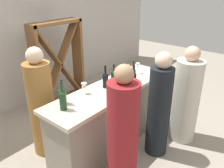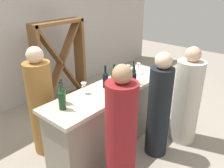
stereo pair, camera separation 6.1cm
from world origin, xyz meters
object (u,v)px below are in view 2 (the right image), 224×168
at_px(person_center_guest, 121,138).
at_px(person_server_behind, 42,106).
at_px(wine_bottle_second_left_olive_green, 62,94).
at_px(person_left_guest, 159,109).
at_px(wine_bottle_center_near_black, 105,79).
at_px(wine_bottle_far_right_olive_green, 133,75).
at_px(wine_rack, 61,63).
at_px(wine_bottle_rightmost_near_black, 134,79).
at_px(person_right_guest, 187,100).
at_px(wine_glass_near_right, 84,86).
at_px(wine_bottle_second_right_dark_green, 114,76).
at_px(wine_glass_near_left, 139,66).
at_px(wine_bottle_leftmost_olive_green, 62,99).
at_px(wine_glass_near_center, 128,68).

xyz_separation_m(person_center_guest, person_server_behind, (-0.15, 1.25, -0.01)).
distance_m(wine_bottle_second_left_olive_green, person_left_guest, 1.29).
relative_size(wine_bottle_center_near_black, wine_bottle_far_right_olive_green, 0.95).
bearing_deg(wine_bottle_far_right_olive_green, wine_rack, 86.55).
bearing_deg(person_center_guest, wine_rack, -3.32).
bearing_deg(wine_bottle_rightmost_near_black, wine_bottle_second_left_olive_green, 158.44).
xyz_separation_m(wine_bottle_center_near_black, person_right_guest, (0.87, -0.81, -0.39)).
xyz_separation_m(wine_glass_near_right, person_server_behind, (-0.34, 0.49, -0.32)).
height_order(wine_bottle_second_right_dark_green, wine_glass_near_left, wine_bottle_second_right_dark_green).
relative_size(wine_bottle_leftmost_olive_green, wine_bottle_second_left_olive_green, 1.12).
distance_m(wine_rack, wine_bottle_rightmost_near_black, 1.88).
height_order(wine_rack, wine_glass_near_center, wine_rack).
xyz_separation_m(wine_bottle_far_right_olive_green, person_server_behind, (-1.00, 0.78, -0.35)).
distance_m(wine_glass_near_left, wine_glass_near_right, 1.05).
height_order(wine_rack, wine_bottle_second_left_olive_green, wine_rack).
bearing_deg(wine_glass_near_left, wine_bottle_far_right_olive_green, -155.76).
distance_m(wine_bottle_second_left_olive_green, wine_bottle_rightmost_near_black, 0.99).
height_order(wine_bottle_leftmost_olive_green, wine_bottle_second_right_dark_green, wine_bottle_leftmost_olive_green).
height_order(wine_bottle_far_right_olive_green, person_center_guest, person_center_guest).
height_order(wine_bottle_rightmost_near_black, person_server_behind, person_server_behind).
bearing_deg(person_server_behind, wine_bottle_leftmost_olive_green, -30.83).
bearing_deg(person_right_guest, wine_glass_near_right, 40.66).
height_order(wine_glass_near_center, person_left_guest, person_left_guest).
bearing_deg(wine_bottle_far_right_olive_green, wine_bottle_second_right_dark_green, 127.30).
bearing_deg(wine_glass_near_left, wine_rack, 99.29).
distance_m(wine_bottle_second_right_dark_green, person_left_guest, 0.76).
xyz_separation_m(wine_bottle_center_near_black, wine_bottle_far_right_olive_green, (0.35, -0.21, 0.01)).
relative_size(wine_bottle_far_right_olive_green, wine_glass_near_center, 2.11).
bearing_deg(wine_glass_near_center, person_right_guest, -70.49).
height_order(wine_bottle_second_right_dark_green, wine_bottle_far_right_olive_green, wine_bottle_far_right_olive_green).
xyz_separation_m(wine_bottle_second_left_olive_green, wine_bottle_far_right_olive_green, (1.01, -0.30, 0.01)).
distance_m(wine_rack, wine_glass_near_left, 1.66).
bearing_deg(wine_bottle_second_left_olive_green, wine_bottle_second_right_dark_green, -5.62).
bearing_deg(wine_glass_near_right, wine_bottle_far_right_olive_green, -23.87).
xyz_separation_m(wine_rack, wine_glass_near_center, (0.11, -1.54, 0.24)).
relative_size(wine_glass_near_right, person_center_guest, 0.10).
bearing_deg(person_right_guest, wine_bottle_rightmost_near_black, 36.23).
xyz_separation_m(wine_rack, wine_bottle_second_right_dark_green, (-0.27, -1.58, 0.23)).
distance_m(wine_bottle_leftmost_olive_green, wine_glass_near_left, 1.47).
bearing_deg(wine_bottle_second_right_dark_green, wine_bottle_rightmost_near_black, -74.37).
distance_m(wine_glass_near_center, person_right_guest, 0.99).
height_order(wine_bottle_second_left_olive_green, wine_glass_near_center, wine_bottle_second_left_olive_green).
bearing_deg(wine_bottle_second_left_olive_green, person_center_guest, -78.67).
xyz_separation_m(wine_rack, person_center_guest, (-0.96, -2.26, -0.09)).
height_order(wine_rack, person_right_guest, wine_rack).
xyz_separation_m(wine_bottle_far_right_olive_green, wine_glass_near_left, (0.37, 0.17, -0.00)).
height_order(wine_glass_near_center, person_right_guest, person_right_guest).
xyz_separation_m(wine_bottle_center_near_black, wine_glass_near_left, (0.72, -0.04, 0.00)).
xyz_separation_m(wine_bottle_second_left_olive_green, person_left_guest, (0.99, -0.75, -0.35)).
distance_m(wine_bottle_center_near_black, wine_bottle_second_right_dark_green, 0.18).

